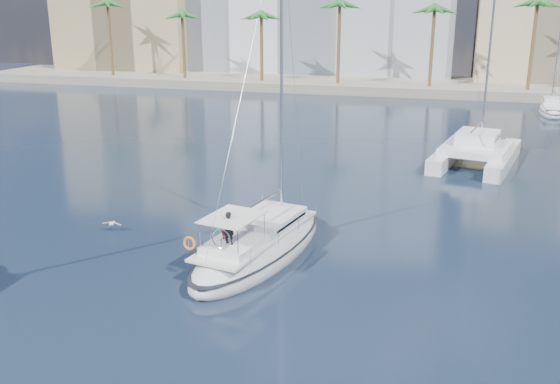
% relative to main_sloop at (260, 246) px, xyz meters
% --- Properties ---
extents(ground, '(160.00, 160.00, 0.00)m').
position_rel_main_sloop_xyz_m(ground, '(-0.55, -0.20, -0.52)').
color(ground, black).
rests_on(ground, ground).
extents(quay, '(120.00, 14.00, 1.20)m').
position_rel_main_sloop_xyz_m(quay, '(-0.55, 60.80, 0.08)').
color(quay, gray).
rests_on(quay, ground).
extents(building_tan_left, '(22.00, 14.00, 22.00)m').
position_rel_main_sloop_xyz_m(building_tan_left, '(-42.55, 68.80, 10.48)').
color(building_tan_left, tan).
rests_on(building_tan_left, ground).
extents(building_beige, '(20.00, 14.00, 20.00)m').
position_rel_main_sloop_xyz_m(building_beige, '(21.45, 69.80, 9.48)').
color(building_beige, '#C9B590').
rests_on(building_beige, ground).
extents(palm_left, '(3.60, 3.60, 12.30)m').
position_rel_main_sloop_xyz_m(palm_left, '(-34.55, 56.80, 9.76)').
color(palm_left, brown).
rests_on(palm_left, ground).
extents(palm_centre, '(3.60, 3.60, 12.30)m').
position_rel_main_sloop_xyz_m(palm_centre, '(-0.55, 56.80, 9.76)').
color(palm_centre, brown).
rests_on(palm_centre, ground).
extents(main_sloop, '(5.83, 11.87, 16.89)m').
position_rel_main_sloop_xyz_m(main_sloop, '(0.00, 0.00, 0.00)').
color(main_sloop, silver).
rests_on(main_sloop, ground).
extents(catamaran, '(7.28, 11.35, 15.50)m').
position_rel_main_sloop_xyz_m(catamaran, '(10.72, 21.60, 0.59)').
color(catamaran, silver).
rests_on(catamaran, ground).
extents(seagull, '(1.14, 0.49, 0.21)m').
position_rel_main_sloop_xyz_m(seagull, '(-8.70, 1.15, -0.05)').
color(seagull, silver).
rests_on(seagull, ground).
extents(moored_yacht_a, '(3.37, 9.52, 11.90)m').
position_rel_main_sloop_xyz_m(moored_yacht_a, '(19.45, 46.80, -0.52)').
color(moored_yacht_a, silver).
rests_on(moored_yacht_a, ground).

